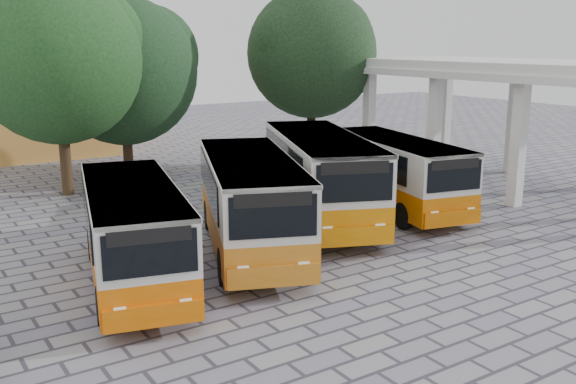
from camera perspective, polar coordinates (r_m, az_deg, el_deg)
ground at (r=19.42m, az=9.38°, el=-5.54°), size 90.00×90.00×0.00m
terminal_shelter at (r=28.94m, az=19.96°, el=9.96°), size 6.80×15.80×5.40m
bus_far_left at (r=17.03m, az=-13.59°, el=-3.10°), size 3.91×7.66×2.62m
bus_centre_left at (r=19.08m, az=-3.34°, el=-0.53°), size 5.22×8.51×2.86m
bus_centre_right at (r=22.34m, az=2.89°, el=1.79°), size 5.60×9.03×3.04m
bus_far_right at (r=24.22m, az=9.54°, el=2.02°), size 3.83×7.80×2.67m
tree_left at (r=27.45m, az=-19.69°, el=11.44°), size 6.99×6.66×8.79m
tree_middle at (r=30.13m, az=-14.33°, el=10.80°), size 6.95×6.62×8.19m
tree_right at (r=32.53m, az=2.22°, el=12.61°), size 6.73×6.41×8.81m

